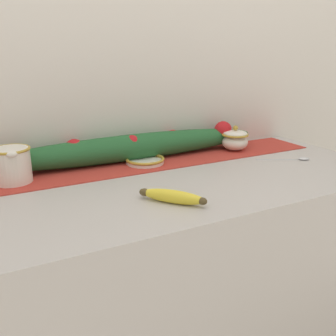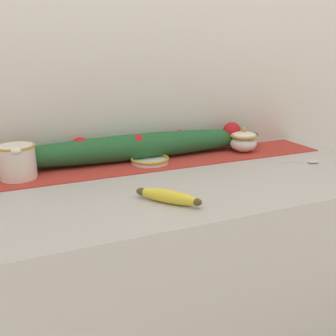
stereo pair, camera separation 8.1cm
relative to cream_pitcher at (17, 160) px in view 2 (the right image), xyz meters
name	(u,v)px [view 2 (the right image)]	position (x,y,z in m)	size (l,w,h in m)	color
countertop	(164,309)	(0.40, -0.20, -0.52)	(1.52, 0.61, 0.93)	#B7B2AD
back_wall	(128,81)	(0.40, 0.13, 0.22)	(2.32, 0.04, 2.40)	silver
table_runner	(142,164)	(0.40, 0.00, -0.06)	(1.40, 0.20, 0.00)	#B23328
cream_pitcher	(17,160)	(0.00, 0.00, 0.00)	(0.12, 0.13, 0.11)	white
sugar_bowl	(243,141)	(0.82, 0.00, -0.01)	(0.11, 0.11, 0.10)	white
small_dish	(150,160)	(0.43, 0.00, -0.05)	(0.14, 0.14, 0.02)	white
banana	(168,196)	(0.35, -0.36, -0.04)	(0.14, 0.16, 0.04)	yellow
spoon	(309,162)	(0.95, -0.22, -0.06)	(0.18, 0.10, 0.01)	silver
poinsettia_garland	(137,146)	(0.40, 0.05, -0.01)	(1.05, 0.10, 0.11)	#235B2D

